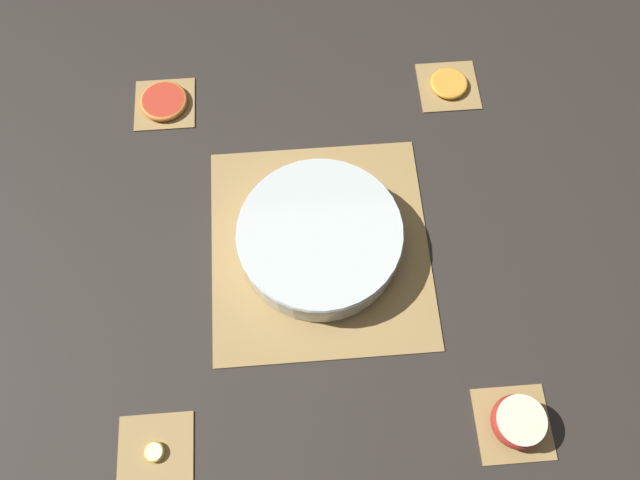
{
  "coord_description": "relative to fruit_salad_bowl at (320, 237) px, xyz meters",
  "views": [
    {
      "loc": [
        0.44,
        -0.03,
        1.06
      ],
      "look_at": [
        0.0,
        0.0,
        0.03
      ],
      "focal_mm": 35.0,
      "sensor_mm": 36.0,
      "label": 1
    }
  ],
  "objects": [
    {
      "name": "grapefruit_slice",
      "position": [
        -0.34,
        -0.29,
        -0.03
      ],
      "size": [
        0.1,
        0.1,
        0.01
      ],
      "color": "red",
      "rests_on": "coaster_mat_near_left"
    },
    {
      "name": "coaster_mat_near_right",
      "position": [
        0.34,
        -0.29,
        -0.04
      ],
      "size": [
        0.12,
        0.12,
        0.01
      ],
      "color": "#A8844C",
      "rests_on": "ground_plane"
    },
    {
      "name": "fruit_salad_bowl",
      "position": [
        0.0,
        0.0,
        0.0
      ],
      "size": [
        0.3,
        0.3,
        0.07
      ],
      "color": "silver",
      "rests_on": "bamboo_mat_center"
    },
    {
      "name": "apple_half",
      "position": [
        0.34,
        0.29,
        -0.01
      ],
      "size": [
        0.09,
        0.09,
        0.05
      ],
      "color": "#B72D23",
      "rests_on": "coaster_mat_far_right"
    },
    {
      "name": "ground_plane",
      "position": [
        0.0,
        -0.0,
        -0.04
      ],
      "size": [
        6.0,
        6.0,
        0.0
      ],
      "primitive_type": "plane",
      "color": "#2D2823"
    },
    {
      "name": "orange_slice_whole",
      "position": [
        -0.34,
        0.29,
        -0.03
      ],
      "size": [
        0.08,
        0.08,
        0.01
      ],
      "color": "#F9A338",
      "rests_on": "coaster_mat_far_left"
    },
    {
      "name": "bamboo_mat_center",
      "position": [
        0.0,
        -0.0,
        -0.04
      ],
      "size": [
        0.42,
        0.4,
        0.01
      ],
      "color": "#A8844C",
      "rests_on": "ground_plane"
    },
    {
      "name": "coaster_mat_near_left",
      "position": [
        -0.34,
        -0.29,
        -0.04
      ],
      "size": [
        0.12,
        0.12,
        0.01
      ],
      "color": "#A8844C",
      "rests_on": "ground_plane"
    },
    {
      "name": "banana_coin_single",
      "position": [
        0.34,
        -0.29,
        -0.03
      ],
      "size": [
        0.03,
        0.03,
        0.01
      ],
      "color": "#F4EABC",
      "rests_on": "coaster_mat_near_right"
    },
    {
      "name": "coaster_mat_far_right",
      "position": [
        0.34,
        0.29,
        -0.04
      ],
      "size": [
        0.12,
        0.12,
        0.01
      ],
      "color": "#A8844C",
      "rests_on": "ground_plane"
    },
    {
      "name": "coaster_mat_far_left",
      "position": [
        -0.34,
        0.29,
        -0.04
      ],
      "size": [
        0.12,
        0.12,
        0.01
      ],
      "color": "#A8844C",
      "rests_on": "ground_plane"
    }
  ]
}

